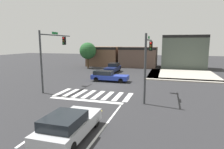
{
  "coord_description": "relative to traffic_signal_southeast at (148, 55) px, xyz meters",
  "views": [
    {
      "loc": [
        6.73,
        -21.26,
        4.92
      ],
      "look_at": [
        0.53,
        0.08,
        1.26
      ],
      "focal_mm": 30.7,
      "sensor_mm": 36.0,
      "label": 1
    }
  ],
  "objects": [
    {
      "name": "crosswalk_near",
      "position": [
        -5.06,
        -0.49,
        -3.91
      ],
      "size": [
        7.28,
        3.05,
        0.01
      ],
      "color": "silver",
      "rests_on": "ground_plane"
    },
    {
      "name": "car_silver",
      "position": [
        -3.11,
        -8.86,
        -3.19
      ],
      "size": [
        1.95,
        4.47,
        1.41
      ],
      "rotation": [
        0.0,
        0.0,
        1.57
      ],
      "color": "#B7BABF",
      "rests_on": "ground_plane"
    },
    {
      "name": "curb_corner_northeast",
      "position": [
        3.43,
        13.43,
        -3.84
      ],
      "size": [
        10.0,
        10.6,
        0.15
      ],
      "color": "#B2AA9E",
      "rests_on": "ground_plane"
    },
    {
      "name": "traffic_signal_southeast",
      "position": [
        0.0,
        0.0,
        0.0
      ],
      "size": [
        0.32,
        5.24,
        5.68
      ],
      "rotation": [
        0.0,
        0.0,
        1.57
      ],
      "color": "#383A3D",
      "rests_on": "ground_plane"
    },
    {
      "name": "car_blue",
      "position": [
        -5.64,
        6.12,
        -3.22
      ],
      "size": [
        4.76,
        1.71,
        1.36
      ],
      "color": "#23389E",
      "rests_on": "ground_plane"
    },
    {
      "name": "ground_plane",
      "position": [
        -5.06,
        4.01,
        -3.91
      ],
      "size": [
        120.0,
        120.0,
        0.0
      ],
      "primitive_type": "plane",
      "color": "#2B2B2D"
    },
    {
      "name": "car_navy",
      "position": [
        -7.18,
        13.88,
        -3.15
      ],
      "size": [
        1.73,
        4.79,
        1.51
      ],
      "rotation": [
        0.0,
        0.0,
        -1.57
      ],
      "color": "#141E4C",
      "rests_on": "ground_plane"
    },
    {
      "name": "roadside_tree",
      "position": [
        -13.56,
        18.01,
        -0.53
      ],
      "size": [
        3.28,
        3.28,
        5.04
      ],
      "color": "#4C3823",
      "rests_on": "ground_plane"
    },
    {
      "name": "storefront_row",
      "position": [
        -2.38,
        22.93,
        -1.34
      ],
      "size": [
        23.69,
        6.34,
        6.39
      ],
      "color": "brown",
      "rests_on": "ground_plane"
    },
    {
      "name": "lane_markings",
      "position": [
        -4.0,
        -8.73,
        -3.91
      ],
      "size": [
        6.8,
        24.25,
        0.01
      ],
      "color": "white",
      "rests_on": "ground_plane"
    },
    {
      "name": "traffic_signal_southwest",
      "position": [
        -10.11,
        0.62,
        0.4
      ],
      "size": [
        0.32,
        5.93,
        6.12
      ],
      "rotation": [
        0.0,
        0.0,
        1.57
      ],
      "color": "#383A3D",
      "rests_on": "ground_plane"
    },
    {
      "name": "bike_detector_marking",
      "position": [
        -3.24,
        -4.68,
        -3.91
      ],
      "size": [
        0.97,
        0.97,
        0.01
      ],
      "color": "yellow",
      "rests_on": "ground_plane"
    }
  ]
}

